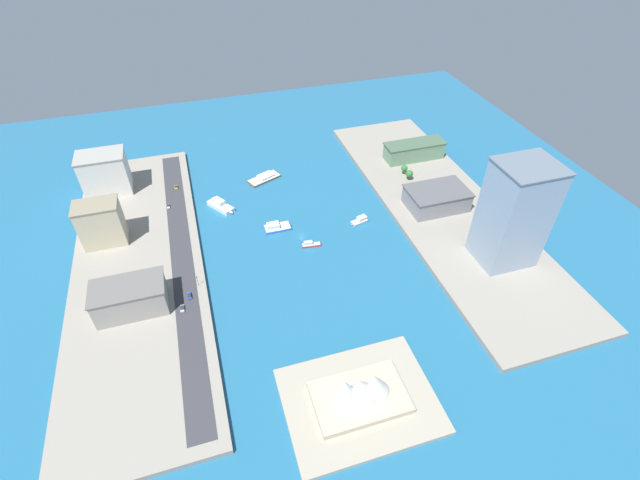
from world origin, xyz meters
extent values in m
plane|color=#23668E|center=(0.00, 0.00, 0.00)|extent=(440.00, 440.00, 0.00)
cube|color=gray|center=(-95.37, 0.00, 1.48)|extent=(70.00, 240.00, 2.96)
cube|color=gray|center=(95.37, 0.00, 1.48)|extent=(70.00, 240.00, 2.96)
cube|color=#A89E89|center=(5.66, 113.77, 1.00)|extent=(63.92, 49.64, 2.00)
cube|color=#38383D|center=(71.27, 0.00, 3.03)|extent=(11.97, 228.00, 0.15)
cube|color=silver|center=(43.35, -42.70, 1.49)|extent=(16.70, 20.28, 2.99)
cone|color=silver|center=(37.52, -33.84, 1.49)|extent=(3.72, 3.72, 2.69)
cube|color=white|center=(44.01, -43.71, 4.66)|extent=(8.33, 9.44, 3.34)
cube|color=beige|center=(43.35, -42.70, 3.04)|extent=(16.03, 19.47, 0.10)
cube|color=#999EA3|center=(-38.39, -1.58, 0.74)|extent=(11.60, 7.48, 1.49)
cone|color=#999EA3|center=(-32.83, -0.09, 0.74)|extent=(1.64, 1.64, 1.34)
cube|color=white|center=(-40.11, -2.04, 2.76)|extent=(6.52, 5.05, 2.54)
cube|color=beige|center=(-38.39, -1.58, 1.54)|extent=(11.14, 7.18, 0.10)
cube|color=brown|center=(9.05, -68.10, 0.74)|extent=(25.26, 17.92, 1.48)
cone|color=brown|center=(20.19, -63.37, 0.74)|extent=(1.75, 1.75, 1.33)
cube|color=white|center=(7.52, -68.75, 2.43)|extent=(13.02, 10.98, 1.89)
cube|color=beige|center=(9.05, -68.10, 1.53)|extent=(24.25, 17.20, 0.10)
cube|color=blue|center=(12.51, -10.75, 0.81)|extent=(16.20, 8.25, 1.61)
cone|color=blue|center=(4.00, -10.70, 0.81)|extent=(1.46, 1.46, 1.45)
cube|color=white|center=(15.14, -10.76, 3.08)|extent=(7.45, 5.28, 2.93)
cube|color=beige|center=(12.51, -10.75, 1.66)|extent=(15.55, 7.92, 0.10)
cube|color=red|center=(-3.03, 10.99, 0.66)|extent=(11.26, 4.32, 1.32)
cone|color=red|center=(-8.84, 11.68, 0.66)|extent=(1.32, 1.32, 1.19)
cube|color=white|center=(-1.19, 10.77, 2.51)|extent=(5.27, 2.61, 2.37)
cube|color=beige|center=(-3.03, 10.99, 1.37)|extent=(10.81, 4.15, 0.10)
cube|color=gray|center=(96.94, 33.56, 10.44)|extent=(34.19, 19.50, 14.97)
cube|color=slate|center=(96.94, 33.56, 18.33)|extent=(35.55, 20.28, 0.80)
cube|color=silver|center=(112.35, -80.80, 16.50)|extent=(29.04, 20.01, 27.09)
cube|color=#9D9992|center=(112.35, -80.80, 30.45)|extent=(30.20, 20.81, 0.80)
cube|color=slate|center=(-103.66, -59.69, 8.90)|extent=(43.47, 15.02, 11.89)
cube|color=#47624A|center=(-103.66, -59.69, 15.25)|extent=(45.21, 15.62, 0.80)
cube|color=#C6B793|center=(112.03, -25.75, 15.87)|extent=(23.56, 15.92, 25.82)
cube|color=gray|center=(112.03, -25.75, 29.18)|extent=(24.51, 16.56, 0.80)
cube|color=gray|center=(-90.27, 0.33, 8.90)|extent=(37.11, 24.77, 11.88)
cube|color=#59595C|center=(-90.27, 0.33, 15.23)|extent=(38.59, 25.76, 0.80)
cube|color=#8C9EB2|center=(-102.57, 54.37, 32.58)|extent=(29.54, 25.99, 59.25)
cube|color=slate|center=(-102.57, 54.37, 62.61)|extent=(30.73, 27.03, 0.80)
cylinder|color=black|center=(70.31, 32.31, 3.43)|extent=(0.28, 0.65, 0.64)
cylinder|color=black|center=(68.77, 32.24, 3.43)|extent=(0.28, 0.65, 0.64)
cylinder|color=black|center=(70.15, 35.63, 3.43)|extent=(0.28, 0.65, 0.64)
cylinder|color=black|center=(68.61, 35.56, 3.43)|extent=(0.28, 0.65, 0.64)
cube|color=blue|center=(69.46, 33.93, 3.71)|extent=(1.97, 4.82, 0.75)
cube|color=#262D38|center=(69.45, 34.17, 4.37)|extent=(1.66, 2.73, 0.58)
cylinder|color=black|center=(70.50, -72.29, 3.43)|extent=(0.25, 0.64, 0.64)
cylinder|color=black|center=(68.76, -72.30, 3.43)|extent=(0.25, 0.64, 0.64)
cylinder|color=black|center=(70.49, -69.21, 3.43)|extent=(0.25, 0.64, 0.64)
cylinder|color=black|center=(68.74, -69.22, 3.43)|extent=(0.25, 0.64, 0.64)
cube|color=yellow|center=(69.62, -70.76, 3.70)|extent=(1.97, 4.40, 0.75)
cube|color=#262D38|center=(69.62, -70.54, 4.33)|extent=(1.73, 2.47, 0.50)
cylinder|color=black|center=(72.84, 43.48, 3.43)|extent=(0.27, 0.65, 0.64)
cylinder|color=black|center=(74.62, 43.42, 3.43)|extent=(0.27, 0.65, 0.64)
cylinder|color=black|center=(72.72, 40.27, 3.43)|extent=(0.27, 0.65, 0.64)
cylinder|color=black|center=(74.51, 40.20, 3.43)|extent=(0.27, 0.65, 0.64)
cube|color=#B7B7BC|center=(73.67, 41.84, 3.68)|extent=(2.15, 4.67, 0.71)
cube|color=#262D38|center=(73.66, 41.61, 4.28)|extent=(1.84, 2.64, 0.49)
cylinder|color=black|center=(75.18, -48.07, 3.43)|extent=(0.28, 0.65, 0.64)
cylinder|color=black|center=(76.73, -48.01, 3.43)|extent=(0.28, 0.65, 0.64)
cylinder|color=black|center=(75.31, -51.18, 3.43)|extent=(0.28, 0.65, 0.64)
cylinder|color=black|center=(76.86, -51.12, 3.43)|extent=(0.28, 0.65, 0.64)
cube|color=white|center=(76.02, -49.60, 3.71)|extent=(1.94, 4.52, 0.76)
cube|color=#262D38|center=(76.03, -49.82, 4.32)|extent=(1.65, 2.55, 0.46)
cylinder|color=black|center=(64.21, 27.02, 5.71)|extent=(0.18, 0.18, 5.50)
cube|color=black|center=(64.21, 27.02, 8.96)|extent=(0.36, 0.36, 1.00)
sphere|color=red|center=(64.21, 27.02, 9.31)|extent=(0.24, 0.24, 0.24)
sphere|color=yellow|center=(64.21, 27.02, 8.96)|extent=(0.24, 0.24, 0.24)
sphere|color=green|center=(64.21, 27.02, 8.61)|extent=(0.24, 0.24, 0.24)
cube|color=#BCAD93|center=(5.66, 113.77, 3.50)|extent=(39.64, 25.30, 3.00)
cone|color=white|center=(-0.72, 113.77, 11.45)|extent=(12.51, 10.09, 14.68)
cone|color=white|center=(5.66, 113.77, 11.10)|extent=(13.81, 11.77, 14.15)
cone|color=white|center=(12.12, 113.77, 12.23)|extent=(12.42, 10.29, 15.89)
cylinder|color=brown|center=(-87.15, -40.99, 4.55)|extent=(0.50, 0.50, 3.18)
sphere|color=#2D7233|center=(-87.15, -40.99, 7.96)|extent=(4.57, 4.57, 4.57)
cylinder|color=brown|center=(-87.35, -33.27, 4.48)|extent=(0.50, 0.50, 3.04)
sphere|color=#2D7233|center=(-87.35, -33.27, 8.02)|extent=(5.07, 5.07, 5.07)
camera|label=1|loc=(51.69, 206.21, 178.55)|focal=25.46mm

